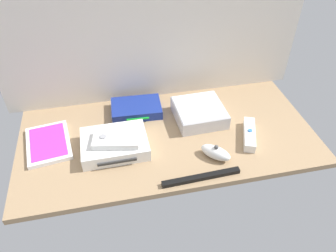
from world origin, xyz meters
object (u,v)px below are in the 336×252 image
at_px(remote_wand, 249,134).
at_px(remote_nunchuk, 216,153).
at_px(game_console, 115,144).
at_px(mini_computer, 199,112).
at_px(network_router, 136,108).
at_px(sensor_bar, 201,177).
at_px(remote_classic_pad, 116,139).
at_px(game_case, 48,143).

height_order(remote_wand, remote_nunchuk, remote_nunchuk).
bearing_deg(remote_wand, game_console, -163.80).
distance_m(game_console, remote_wand, 0.45).
bearing_deg(game_console, remote_wand, -5.78).
relative_size(mini_computer, network_router, 0.94).
relative_size(game_console, sensor_bar, 0.88).
height_order(remote_nunchuk, sensor_bar, remote_nunchuk).
relative_size(mini_computer, remote_wand, 1.16).
xyz_separation_m(network_router, remote_nunchuk, (0.21, -0.28, 0.00)).
xyz_separation_m(network_router, remote_classic_pad, (-0.09, -0.19, 0.04)).
relative_size(remote_wand, sensor_bar, 0.63).
relative_size(game_console, remote_wand, 1.40).
relative_size(remote_nunchuk, remote_classic_pad, 0.65).
bearing_deg(remote_classic_pad, remote_nunchuk, -5.75).
height_order(remote_wand, remote_classic_pad, remote_classic_pad).
height_order(game_case, remote_wand, remote_wand).
bearing_deg(mini_computer, sensor_bar, -104.73).
xyz_separation_m(remote_classic_pad, sensor_bar, (0.23, -0.17, -0.05)).
bearing_deg(remote_classic_pad, mini_computer, 30.85).
relative_size(remote_nunchuk, sensor_bar, 0.43).
distance_m(game_case, remote_classic_pad, 0.24).
relative_size(game_case, remote_nunchuk, 2.02).
xyz_separation_m(game_console, sensor_bar, (0.24, -0.18, -0.01)).
height_order(mini_computer, network_router, mini_computer).
height_order(game_console, remote_nunchuk, remote_nunchuk).
bearing_deg(sensor_bar, game_case, 149.39).
distance_m(network_router, sensor_bar, 0.39).
xyz_separation_m(mini_computer, game_case, (-0.52, -0.03, -0.02)).
xyz_separation_m(network_router, sensor_bar, (0.14, -0.36, -0.01)).
bearing_deg(mini_computer, remote_wand, -45.03).
bearing_deg(game_case, mini_computer, -4.42).
height_order(game_console, mini_computer, mini_computer).
bearing_deg(remote_wand, game_case, -167.65).
bearing_deg(game_case, game_console, -24.68).
xyz_separation_m(game_case, network_router, (0.31, 0.11, 0.01)).
bearing_deg(remote_classic_pad, network_router, 76.34).
bearing_deg(network_router, remote_wand, -28.88).
height_order(remote_nunchuk, remote_classic_pad, remote_classic_pad).
relative_size(mini_computer, remote_classic_pad, 1.12).
height_order(game_case, network_router, network_router).
bearing_deg(network_router, game_case, -156.74).
distance_m(game_case, network_router, 0.33).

